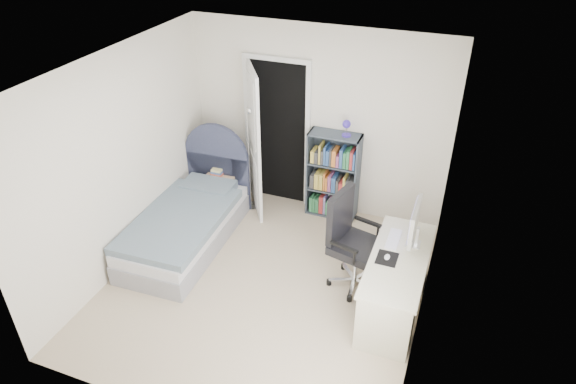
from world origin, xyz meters
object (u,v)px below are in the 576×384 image
(bed, at_px, (188,222))
(desk, at_px, (396,281))
(floor_lamp, at_px, (250,169))
(office_chair, at_px, (350,236))
(bookcase, at_px, (333,178))
(nightstand, at_px, (222,181))

(bed, height_order, desk, bed)
(bed, bearing_deg, floor_lamp, 66.03)
(office_chair, bearing_deg, floor_lamp, 148.45)
(bookcase, bearing_deg, office_chair, -66.09)
(nightstand, height_order, bookcase, bookcase)
(desk, xyz_separation_m, office_chair, (-0.57, 0.24, 0.25))
(nightstand, height_order, floor_lamp, floor_lamp)
(floor_lamp, bearing_deg, office_chair, -31.55)
(nightstand, distance_m, floor_lamp, 0.47)
(bed, height_order, office_chair, bed)
(floor_lamp, relative_size, bookcase, 1.06)
(floor_lamp, xyz_separation_m, desk, (2.22, -1.25, -0.24))
(nightstand, distance_m, bookcase, 1.53)
(bookcase, distance_m, desk, 1.90)
(nightstand, bearing_deg, floor_lamp, 9.16)
(bed, bearing_deg, office_chair, -1.34)
(bed, relative_size, nightstand, 3.44)
(nightstand, bearing_deg, desk, -24.36)
(bookcase, bearing_deg, desk, -53.07)
(bed, bearing_deg, bookcase, 38.95)
(bed, distance_m, floor_lamp, 1.10)
(floor_lamp, relative_size, office_chair, 1.31)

